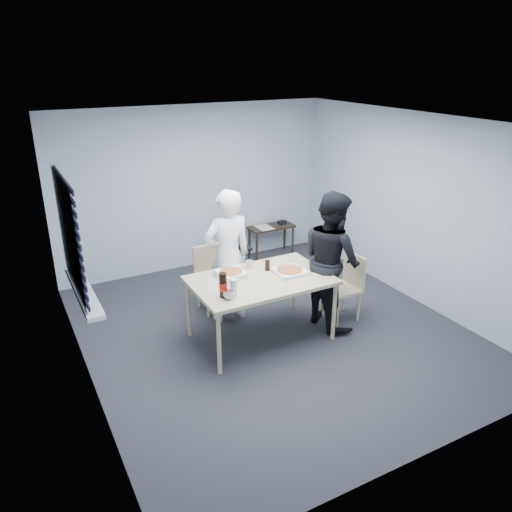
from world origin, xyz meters
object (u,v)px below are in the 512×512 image
chair_far (211,273)px  stool (236,253)px  person_white (228,257)px  side_table (271,230)px  person_black (331,260)px  mug_a (229,295)px  backpack (236,235)px  soda_bottle (223,286)px  chair_right (347,282)px  dining_table (261,283)px  mug_b (249,264)px

chair_far → stool: (0.73, 0.73, -0.10)m
person_white → side_table: 2.41m
person_black → mug_a: 1.54m
mug_a → backpack: bearing=62.2°
chair_far → soda_bottle: size_ratio=3.13×
backpack → chair_right: bearing=-71.1°
dining_table → chair_far: 1.08m
dining_table → person_black: (0.97, -0.08, 0.14)m
chair_far → mug_a: size_ratio=7.24×
chair_far → chair_right: bearing=-37.3°
person_white → mug_a: person_white is taller
side_table → chair_far: bearing=-142.2°
stool → mug_b: (-0.50, -1.41, 0.43)m
person_black → side_table: (0.52, 2.43, -0.44)m
dining_table → stool: 1.87m
soda_bottle → chair_right: bearing=4.7°
mug_a → mug_b: 0.88m
person_black → soda_bottle: (-1.56, -0.15, 0.06)m
person_white → mug_a: (-0.42, -0.93, -0.03)m
chair_far → person_black: size_ratio=0.50×
person_white → backpack: bearing=-120.6°
side_table → mug_a: 3.37m
dining_table → person_black: size_ratio=0.93×
backpack → mug_b: size_ratio=3.92×
mug_b → dining_table: bearing=-94.4°
backpack → mug_a: backpack is taller
mug_b → mug_a: bearing=-132.1°
chair_far → mug_b: 0.80m
stool → mug_b: bearing=-109.3°
dining_table → soda_bottle: soda_bottle is taller
chair_far → mug_b: mug_b is taller
person_black → dining_table: bearing=85.4°
side_table → backpack: size_ratio=2.03×
person_white → stool: 1.39m
dining_table → person_white: size_ratio=0.93×
person_white → mug_b: bearing=120.0°
person_black → backpack: (-0.44, 1.83, -0.17)m
person_black → backpack: size_ratio=4.51×
mug_a → dining_table: bearing=28.1°
side_table → stool: (-0.97, -0.59, -0.03)m
chair_far → mug_a: 1.42m
mug_b → soda_bottle: 0.86m
person_white → dining_table: bearing=102.2°
chair_right → side_table: 2.44m
side_table → backpack: (-0.97, -0.60, 0.27)m
soda_bottle → stool: bearing=60.7°
person_black → stool: person_black is taller
side_table → soda_bottle: 3.35m
side_table → stool: side_table is taller
stool → mug_b: mug_b is taller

